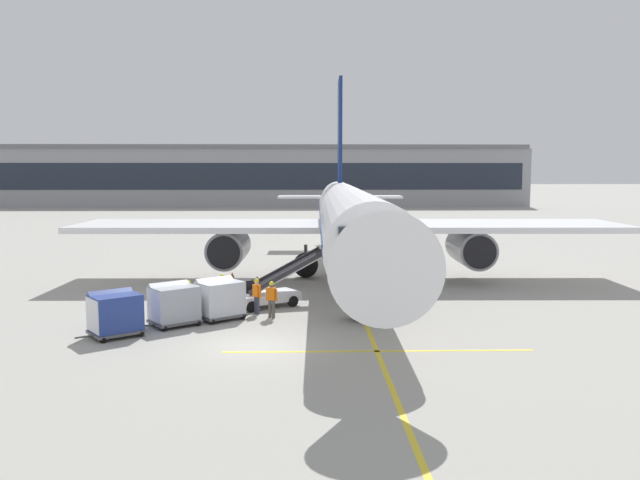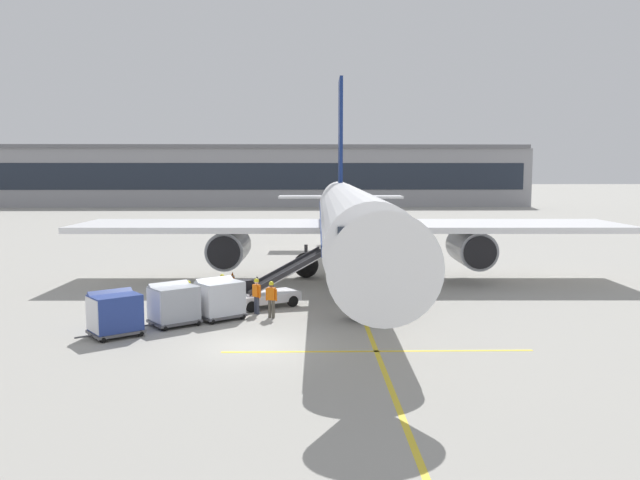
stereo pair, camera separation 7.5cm
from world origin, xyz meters
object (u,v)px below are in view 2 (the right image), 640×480
(baggage_cart_lead, at_px, (219,298))
(safety_cone_engine_keepout, at_px, (232,277))
(parked_airplane, at_px, (350,219))
(baggage_cart_second, at_px, (173,303))
(baggage_cart_third, at_px, (115,313))
(ground_crew_by_carts, at_px, (257,294))
(ground_crew_marshaller, at_px, (271,297))
(ground_crew_wingwalker, at_px, (189,296))
(ground_crew_by_loader, at_px, (222,289))
(belt_loader, at_px, (270,290))

(baggage_cart_lead, relative_size, safety_cone_engine_keepout, 4.24)
(parked_airplane, distance_m, baggage_cart_second, 14.94)
(baggage_cart_lead, height_order, baggage_cart_third, same)
(parked_airplane, height_order, ground_crew_by_carts, parked_airplane)
(ground_crew_marshaller, relative_size, ground_crew_wingwalker, 1.00)
(ground_crew_by_carts, distance_m, ground_crew_wingwalker, 3.22)
(baggage_cart_lead, relative_size, ground_crew_marshaller, 1.52)
(baggage_cart_second, relative_size, ground_crew_by_loader, 1.52)
(ground_crew_by_carts, bearing_deg, ground_crew_marshaller, -47.39)
(baggage_cart_lead, relative_size, baggage_cart_second, 1.00)
(baggage_cart_lead, distance_m, ground_crew_marshaller, 2.42)
(parked_airplane, relative_size, belt_loader, 8.41)
(baggage_cart_third, distance_m, ground_crew_wingwalker, 4.28)
(ground_crew_by_loader, bearing_deg, ground_crew_by_carts, -37.03)
(ground_crew_wingwalker, bearing_deg, baggage_cart_third, -124.82)
(ground_crew_marshaller, xyz_separation_m, safety_cone_engine_keepout, (-2.95, 9.87, -0.69))
(ground_crew_by_carts, height_order, ground_crew_marshaller, same)
(belt_loader, xyz_separation_m, ground_crew_by_loader, (-2.34, -0.45, 0.16))
(ground_crew_wingwalker, bearing_deg, safety_cone_engine_keepout, 84.14)
(baggage_cart_third, relative_size, ground_crew_by_carts, 1.52)
(baggage_cart_second, height_order, baggage_cart_third, same)
(ground_crew_by_carts, distance_m, safety_cone_engine_keepout, 9.34)
(baggage_cart_third, distance_m, ground_crew_by_loader, 6.60)
(ground_crew_marshaller, height_order, ground_crew_wingwalker, same)
(baggage_cart_lead, xyz_separation_m, baggage_cart_second, (-1.89, -1.18, 0.00))
(parked_airplane, relative_size, ground_crew_by_carts, 25.12)
(belt_loader, relative_size, ground_crew_by_loader, 2.99)
(parked_airplane, height_order, ground_crew_by_loader, parked_airplane)
(belt_loader, relative_size, ground_crew_marshaller, 2.99)
(parked_airplane, distance_m, belt_loader, 9.57)
(safety_cone_engine_keepout, bearing_deg, baggage_cart_second, -96.86)
(parked_airplane, bearing_deg, belt_loader, -120.67)
(ground_crew_marshaller, distance_m, ground_crew_wingwalker, 3.95)
(ground_crew_marshaller, bearing_deg, ground_crew_by_carts, 132.61)
(ground_crew_wingwalker, bearing_deg, belt_loader, 32.23)
(parked_airplane, height_order, baggage_cart_second, parked_airplane)
(baggage_cart_third, xyz_separation_m, ground_crew_wingwalker, (2.44, 3.51, -0.00))
(baggage_cart_third, height_order, ground_crew_wingwalker, baggage_cart_third)
(belt_loader, distance_m, baggage_cart_third, 8.48)
(ground_crew_by_carts, bearing_deg, belt_loader, 74.09)
(baggage_cart_lead, bearing_deg, parked_airplane, 57.35)
(parked_airplane, distance_m, baggage_cart_lead, 12.94)
(baggage_cart_lead, relative_size, ground_crew_by_loader, 1.52)
(baggage_cart_second, height_order, ground_crew_by_carts, baggage_cart_second)
(parked_airplane, relative_size, baggage_cart_lead, 16.48)
(baggage_cart_lead, bearing_deg, ground_crew_wingwalker, 162.17)
(baggage_cart_second, distance_m, ground_crew_by_loader, 3.95)
(baggage_cart_third, bearing_deg, belt_loader, 43.58)
(baggage_cart_lead, bearing_deg, baggage_cart_third, -142.65)
(baggage_cart_third, bearing_deg, ground_crew_by_carts, 35.58)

